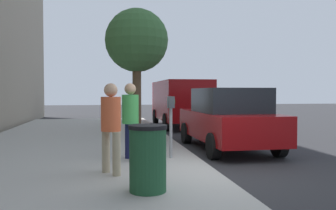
% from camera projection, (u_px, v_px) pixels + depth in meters
% --- Properties ---
extents(ground_plane, '(80.00, 80.00, 0.00)m').
position_uv_depth(ground_plane, '(215.00, 177.00, 6.93)').
color(ground_plane, '#2B2B2D').
rests_on(ground_plane, ground).
extents(sidewalk_slab, '(28.00, 6.00, 0.15)m').
position_uv_depth(sidewalk_slab, '(56.00, 179.00, 6.41)').
color(sidewalk_slab, '#A8A59E').
rests_on(sidewalk_slab, ground_plane).
extents(parking_meter, '(0.36, 0.12, 1.41)m').
position_uv_depth(parking_meter, '(171.00, 114.00, 8.09)').
color(parking_meter, gray).
rests_on(parking_meter, sidewalk_slab).
extents(pedestrian_at_meter, '(0.51, 0.37, 1.70)m').
position_uv_depth(pedestrian_at_meter, '(130.00, 115.00, 7.85)').
color(pedestrian_at_meter, '#191E4C').
rests_on(pedestrian_at_meter, sidewalk_slab).
extents(pedestrian_bystander, '(0.46, 0.36, 1.67)m').
position_uv_depth(pedestrian_bystander, '(111.00, 122.00, 6.50)').
color(pedestrian_bystander, tan).
rests_on(pedestrian_bystander, sidewalk_slab).
extents(parked_sedan_near, '(4.42, 2.02, 1.77)m').
position_uv_depth(parked_sedan_near, '(228.00, 119.00, 10.20)').
color(parked_sedan_near, maroon).
rests_on(parked_sedan_near, ground_plane).
extents(parked_van_far, '(5.20, 2.12, 2.18)m').
position_uv_depth(parked_van_far, '(180.00, 101.00, 16.89)').
color(parked_van_far, maroon).
rests_on(parked_van_far, ground_plane).
extents(street_tree, '(2.32, 2.32, 4.57)m').
position_uv_depth(street_tree, '(137.00, 42.00, 13.01)').
color(street_tree, brown).
rests_on(street_tree, sidewalk_slab).
extents(traffic_signal, '(0.24, 0.44, 3.60)m').
position_uv_depth(traffic_signal, '(136.00, 74.00, 17.53)').
color(traffic_signal, black).
rests_on(traffic_signal, sidewalk_slab).
extents(trash_bin, '(0.59, 0.59, 1.01)m').
position_uv_depth(trash_bin, '(148.00, 158.00, 5.37)').
color(trash_bin, '#1E4C2D').
rests_on(trash_bin, sidewalk_slab).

